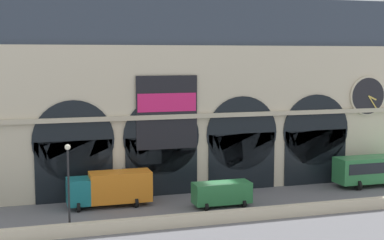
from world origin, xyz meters
name	(u,v)px	position (x,y,z in m)	size (l,w,h in m)	color
ground_plane	(219,205)	(0.00, 0.00, 0.00)	(200.00, 200.00, 0.00)	slate
quay_parapet_wall	(241,215)	(0.00, -5.19, 0.49)	(90.00, 0.70, 0.98)	beige
station_building	(194,96)	(0.02, 7.86, 9.35)	(43.16, 6.10, 19.25)	beige
box_truck_midwest	(110,188)	(-9.52, 2.40, 1.70)	(7.50, 2.91, 3.12)	#19727A
van_center	(222,193)	(0.04, -0.54, 1.25)	(5.20, 2.48, 2.20)	#2D7A42
street_lamp_quayside	(68,177)	(-13.68, -4.39, 4.41)	(0.44, 0.44, 6.90)	black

